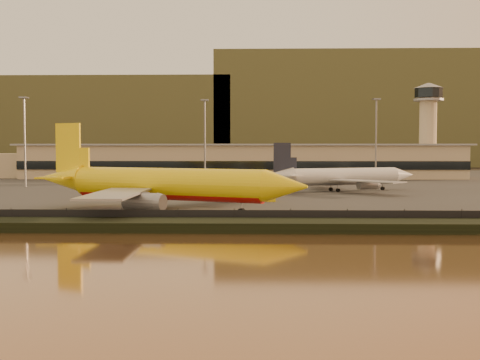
# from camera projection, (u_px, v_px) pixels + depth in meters

# --- Properties ---
(ground) EXTENTS (900.00, 900.00, 0.00)m
(ground) POSITION_uv_depth(u_px,v_px,m) (225.00, 216.00, 98.30)
(ground) COLOR black
(ground) RESTS_ON ground
(embankment) EXTENTS (320.00, 7.00, 1.40)m
(embankment) POSITION_uv_depth(u_px,v_px,m) (218.00, 225.00, 81.29)
(embankment) COLOR black
(embankment) RESTS_ON ground
(tarmac) EXTENTS (320.00, 220.00, 0.20)m
(tarmac) POSITION_uv_depth(u_px,v_px,m) (240.00, 183.00, 193.13)
(tarmac) COLOR #2D2D2D
(tarmac) RESTS_ON ground
(perimeter_fence) EXTENTS (300.00, 0.05, 2.20)m
(perimeter_fence) POSITION_uv_depth(u_px,v_px,m) (220.00, 218.00, 85.25)
(perimeter_fence) COLOR black
(perimeter_fence) RESTS_ON tarmac
(terminal_building) EXTENTS (202.00, 25.00, 12.60)m
(terminal_building) POSITION_uv_depth(u_px,v_px,m) (203.00, 162.00, 223.68)
(terminal_building) COLOR #C9B28B
(terminal_building) RESTS_ON tarmac
(control_tower) EXTENTS (11.20, 11.20, 35.50)m
(control_tower) POSITION_uv_depth(u_px,v_px,m) (428.00, 120.00, 226.13)
(control_tower) COLOR #C9B28B
(control_tower) RESTS_ON tarmac
(apron_light_masts) EXTENTS (152.20, 12.20, 25.40)m
(apron_light_masts) POSITION_uv_depth(u_px,v_px,m) (290.00, 132.00, 171.96)
(apron_light_masts) COLOR slate
(apron_light_masts) RESTS_ON tarmac
(distant_hills) EXTENTS (470.00, 160.00, 70.00)m
(distant_hills) POSITION_uv_depth(u_px,v_px,m) (220.00, 121.00, 436.61)
(distant_hills) COLOR brown
(distant_hills) RESTS_ON ground
(dhl_cargo_jet) EXTENTS (50.14, 47.44, 15.62)m
(dhl_cargo_jet) POSITION_uv_depth(u_px,v_px,m) (164.00, 185.00, 104.02)
(dhl_cargo_jet) COLOR yellow
(dhl_cargo_jet) RESTS_ON tarmac
(white_narrowbody_jet) EXTENTS (41.19, 38.89, 12.33)m
(white_narrowbody_jet) POSITION_uv_depth(u_px,v_px,m) (342.00, 177.00, 153.50)
(white_narrowbody_jet) COLOR silver
(white_narrowbody_jet) RESTS_ON tarmac
(gse_vehicle_yellow) EXTENTS (4.29, 2.17, 1.88)m
(gse_vehicle_yellow) POSITION_uv_depth(u_px,v_px,m) (265.00, 197.00, 123.92)
(gse_vehicle_yellow) COLOR yellow
(gse_vehicle_yellow) RESTS_ON tarmac
(gse_vehicle_white) EXTENTS (4.21, 2.35, 1.80)m
(gse_vehicle_white) POSITION_uv_depth(u_px,v_px,m) (150.00, 194.00, 133.69)
(gse_vehicle_white) COLOR silver
(gse_vehicle_white) RESTS_ON tarmac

